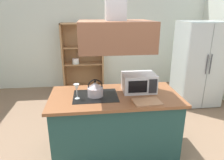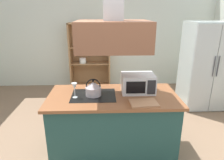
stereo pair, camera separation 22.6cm
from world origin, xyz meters
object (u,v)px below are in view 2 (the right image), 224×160
Objects in this scene: wine_glass_on_counter at (74,87)px; kettle at (93,89)px; dish_cabinet at (90,60)px; refrigerator at (206,66)px; cutting_board at (144,103)px; microwave at (138,83)px.

kettle is at bearing 14.68° from wine_glass_on_counter.
kettle is at bearing -85.21° from dish_cabinet.
refrigerator is 7.59× the size of kettle.
refrigerator is at bearing 32.99° from kettle.
dish_cabinet is at bearing 106.16° from cutting_board.
cutting_board is at bearing -87.87° from microwave.
kettle is at bearing 156.38° from cutting_board.
wine_glass_on_counter is (-0.87, -0.18, 0.02)m from microwave.
refrigerator is 2.43m from cutting_board.
refrigerator is at bearing 46.90° from cutting_board.
microwave is at bearing 10.28° from kettle.
kettle is at bearing -147.01° from refrigerator.
wine_glass_on_counter is (-0.88, 0.22, 0.14)m from cutting_board.
kettle is (-2.30, -1.49, 0.10)m from refrigerator.
microwave is at bearing 11.53° from wine_glass_on_counter.
refrigerator is 8.76× the size of wine_glass_on_counter.
kettle is 0.52× the size of microwave.
dish_cabinet reaches higher than cutting_board.
dish_cabinet is 2.75m from microwave.
kettle is 1.15× the size of wine_glass_on_counter.
microwave is (-0.01, 0.39, 0.12)m from cutting_board.
refrigerator reaches higher than kettle.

